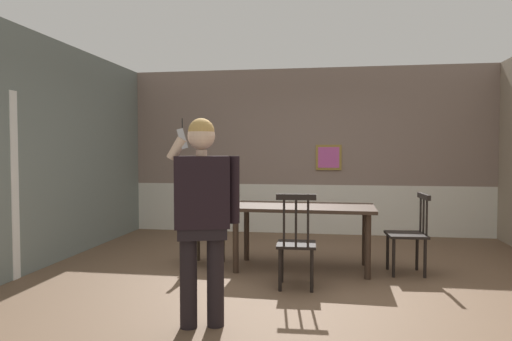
% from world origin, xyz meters
% --- Properties ---
extents(ground_plane, '(6.92, 6.92, 0.00)m').
position_xyz_m(ground_plane, '(0.00, 0.00, 0.00)').
color(ground_plane, brown).
extents(room_back_partition, '(6.29, 0.17, 2.86)m').
position_xyz_m(room_back_partition, '(0.00, 2.98, 1.38)').
color(room_back_partition, gray).
rests_on(room_back_partition, ground_plane).
extents(room_left_partition, '(0.13, 5.94, 2.86)m').
position_xyz_m(room_left_partition, '(-3.15, -0.00, 1.43)').
color(room_left_partition, slate).
rests_on(room_left_partition, ground_plane).
extents(dining_table, '(1.73, 0.88, 0.77)m').
position_xyz_m(dining_table, '(0.05, 0.48, 0.68)').
color(dining_table, '#38281E').
rests_on(dining_table, ground_plane).
extents(chair_near_window, '(0.42, 0.42, 1.00)m').
position_xyz_m(chair_near_window, '(0.03, -0.33, 0.48)').
color(chair_near_window, black).
rests_on(chair_near_window, ground_plane).
extents(chair_by_doorway, '(0.46, 0.46, 0.94)m').
position_xyz_m(chair_by_doorway, '(1.30, 0.45, 0.47)').
color(chair_by_doorway, black).
rests_on(chair_by_doorway, ground_plane).
extents(chair_at_table_head, '(0.45, 0.45, 0.98)m').
position_xyz_m(chair_at_table_head, '(-1.19, 0.51, 0.47)').
color(chair_at_table_head, '#2D2319').
rests_on(chair_at_table_head, ground_plane).
extents(person_figure, '(0.56, 0.36, 1.70)m').
position_xyz_m(person_figure, '(-0.64, -1.51, 0.98)').
color(person_figure, black).
rests_on(person_figure, ground_plane).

